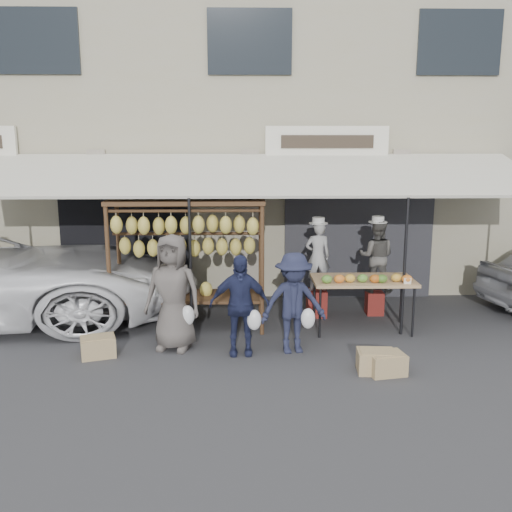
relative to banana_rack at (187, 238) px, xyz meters
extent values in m
plane|color=#2D2D30|center=(1.09, -1.54, -1.58)|extent=(90.00, 90.00, 0.00)
cube|color=gray|center=(1.09, 4.96, 1.92)|extent=(24.00, 6.00, 7.00)
cube|color=#232328|center=(3.29, 1.92, -0.33)|extent=(3.00, 0.10, 2.50)
cube|color=black|center=(-1.41, 1.92, -0.33)|extent=(2.60, 0.10, 2.50)
cube|color=silver|center=(2.59, 1.86, 1.57)|extent=(2.40, 0.10, 0.60)
cube|color=beige|center=(1.09, 0.76, 1.02)|extent=(10.00, 2.34, 0.63)
cylinder|color=black|center=(0.09, -0.39, -0.43)|extent=(0.05, 0.05, 2.30)
cylinder|color=black|center=(3.59, -0.39, -0.43)|extent=(0.05, 0.05, 2.30)
cylinder|color=black|center=(-1.25, -0.34, -0.48)|extent=(0.07, 0.07, 2.20)
cylinder|color=black|center=(1.25, -0.34, -0.48)|extent=(0.07, 0.07, 2.20)
cylinder|color=black|center=(-1.25, 0.46, -0.48)|extent=(0.07, 0.07, 2.20)
cylinder|color=black|center=(1.25, 0.46, -0.48)|extent=(0.07, 0.07, 2.20)
cube|color=black|center=(0.00, 0.06, 0.62)|extent=(2.60, 0.90, 0.07)
cylinder|color=black|center=(0.00, -0.29, 0.50)|extent=(2.50, 0.05, 0.05)
cylinder|color=black|center=(0.00, 0.41, 0.50)|extent=(2.50, 0.05, 0.05)
cylinder|color=black|center=(0.00, 0.06, 0.07)|extent=(2.50, 0.05, 0.05)
cube|color=black|center=(0.00, 0.06, -1.03)|extent=(2.50, 0.80, 0.05)
ellipsoid|color=#E4CE5B|center=(-1.10, -0.29, 0.28)|extent=(0.20, 0.18, 0.30)
ellipsoid|color=#E4CE5B|center=(-0.88, -0.14, 0.25)|extent=(0.20, 0.18, 0.30)
ellipsoid|color=#E4CE5B|center=(-0.66, -0.29, 0.27)|extent=(0.20, 0.18, 0.30)
ellipsoid|color=#E4CE5B|center=(-0.44, -0.14, 0.24)|extent=(0.20, 0.18, 0.30)
ellipsoid|color=#E4CE5B|center=(-0.22, -0.29, 0.27)|extent=(0.20, 0.18, 0.30)
ellipsoid|color=#E4CE5B|center=(0.00, -0.14, 0.25)|extent=(0.20, 0.18, 0.30)
ellipsoid|color=#E4CE5B|center=(0.22, -0.29, 0.28)|extent=(0.20, 0.18, 0.30)
ellipsoid|color=#E4CE5B|center=(0.44, -0.14, 0.27)|extent=(0.20, 0.18, 0.30)
ellipsoid|color=#E4CE5B|center=(0.66, -0.29, 0.27)|extent=(0.20, 0.18, 0.30)
ellipsoid|color=#E4CE5B|center=(0.88, -0.14, 0.26)|extent=(0.20, 0.18, 0.30)
ellipsoid|color=#E4CE5B|center=(1.10, -0.29, 0.25)|extent=(0.20, 0.18, 0.30)
ellipsoid|color=#E4CE5B|center=(-1.05, 0.06, -0.13)|extent=(0.20, 0.18, 0.30)
ellipsoid|color=#E4CE5B|center=(-0.82, 0.06, -0.19)|extent=(0.20, 0.18, 0.30)
ellipsoid|color=#E4CE5B|center=(-0.58, 0.06, -0.17)|extent=(0.20, 0.18, 0.30)
ellipsoid|color=#E4CE5B|center=(-0.35, 0.06, -0.15)|extent=(0.20, 0.18, 0.30)
ellipsoid|color=#E4CE5B|center=(-0.12, 0.06, -0.13)|extent=(0.20, 0.18, 0.30)
ellipsoid|color=#E4CE5B|center=(0.12, 0.06, -0.18)|extent=(0.20, 0.18, 0.30)
ellipsoid|color=#E4CE5B|center=(0.35, 0.06, -0.14)|extent=(0.20, 0.18, 0.30)
ellipsoid|color=#E4CE5B|center=(0.58, 0.06, -0.16)|extent=(0.20, 0.18, 0.30)
ellipsoid|color=#E4CE5B|center=(0.82, 0.06, -0.16)|extent=(0.20, 0.18, 0.30)
ellipsoid|color=#E4CE5B|center=(1.05, 0.06, -0.14)|extent=(0.20, 0.18, 0.30)
cube|color=tan|center=(2.96, -0.15, -0.70)|extent=(1.70, 0.90, 0.05)
cylinder|color=black|center=(2.19, -0.52, -1.15)|extent=(0.04, 0.04, 0.85)
cylinder|color=black|center=(3.73, -0.52, -1.15)|extent=(0.04, 0.04, 0.85)
cylinder|color=black|center=(2.19, 0.22, -1.15)|extent=(0.04, 0.04, 0.85)
cylinder|color=black|center=(3.73, 0.22, -1.15)|extent=(0.04, 0.04, 0.85)
ellipsoid|color=#598C33|center=(2.31, -0.43, -0.61)|extent=(0.18, 0.14, 0.14)
ellipsoid|color=orange|center=(2.51, -0.41, -0.61)|extent=(0.18, 0.14, 0.14)
ellipsoid|color=gold|center=(2.70, -0.38, -0.61)|extent=(0.18, 0.14, 0.14)
ellipsoid|color=#598C33|center=(2.90, -0.38, -0.61)|extent=(0.18, 0.14, 0.14)
ellipsoid|color=#B25919|center=(3.10, -0.42, -0.61)|extent=(0.18, 0.14, 0.14)
ellipsoid|color=#477226|center=(3.22, -0.42, -0.61)|extent=(0.18, 0.14, 0.14)
ellipsoid|color=gold|center=(3.47, -0.35, -0.61)|extent=(0.18, 0.14, 0.14)
ellipsoid|color=orange|center=(3.62, -0.45, -0.61)|extent=(0.18, 0.14, 0.14)
imported|color=#A2A2A2|center=(2.29, 0.63, -0.45)|extent=(0.49, 0.34, 1.27)
imported|color=#56544F|center=(3.38, 0.72, -0.48)|extent=(0.77, 0.68, 1.34)
imported|color=#544E49|center=(-0.14, -0.95, -0.67)|extent=(1.00, 0.78, 1.81)
imported|color=#202547|center=(0.88, -1.19, -0.80)|extent=(0.91, 0.40, 1.54)
imported|color=#1E2239|center=(1.70, -1.14, -0.80)|extent=(1.09, 0.74, 1.56)
cube|color=maroon|center=(2.29, 0.63, -1.33)|extent=(0.36, 0.36, 0.49)
cube|color=maroon|center=(3.38, 0.72, -1.36)|extent=(0.39, 0.39, 0.43)
cube|color=tan|center=(2.80, -1.93, -1.42)|extent=(0.54, 0.43, 0.31)
cube|color=tan|center=(2.93, -2.00, -1.43)|extent=(0.56, 0.46, 0.30)
cube|color=tan|center=(-1.25, -1.25, -1.43)|extent=(0.59, 0.51, 0.30)
camera|label=1|loc=(0.93, -9.42, 1.69)|focal=40.00mm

